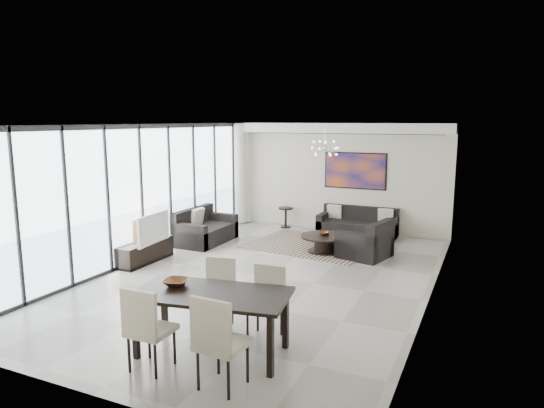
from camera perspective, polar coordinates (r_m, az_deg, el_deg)
The scene contains 20 objects.
room_shell at distance 8.92m, azimuth 2.07°, elevation -0.05°, with size 6.00×9.00×2.90m.
window_wall at distance 10.62m, azimuth -14.72°, elevation 1.33°, with size 0.37×8.95×2.90m.
soffit at distance 12.99m, azimuth 7.54°, elevation 8.84°, with size 5.98×0.40×0.26m, color white.
painting at distance 13.09m, azimuth 9.75°, elevation 3.87°, with size 1.68×0.04×0.98m, color #C8581B.
chandelier at distance 11.20m, azimuth 6.25°, elevation 6.57°, with size 0.66×0.66×0.71m.
rug at distance 11.76m, azimuth 4.80°, elevation -4.84°, with size 2.88×2.22×0.01m, color black.
coffee_table at distance 11.17m, azimuth 6.20°, elevation -4.53°, with size 1.10×1.10×0.38m.
bowl_coffee at distance 11.16m, azimuth 6.18°, elevation -3.46°, with size 0.24×0.24×0.07m, color brown.
sofa_main at distance 12.87m, azimuth 10.03°, elevation -2.57°, with size 2.01×0.82×0.73m.
loveseat at distance 12.08m, azimuth -7.98°, elevation -3.16°, with size 0.93×1.65×0.83m.
armchair at distance 10.85m, azimuth 11.03°, elevation -4.70°, with size 1.16×1.20×0.85m.
side_table at distance 13.57m, azimuth 1.63°, elevation -1.18°, with size 0.41×0.41×0.57m.
tv_console at distance 10.66m, azimuth -14.67°, elevation -5.46°, with size 0.40×1.44×0.45m, color black.
television at distance 10.40m, azimuth -14.27°, elevation -2.78°, with size 1.09×0.14×0.63m, color gray.
dining_table at distance 6.33m, azimuth -7.10°, elevation -10.99°, with size 2.11×1.30×0.82m.
dining_chair_sw at distance 6.07m, azimuth -14.67°, elevation -13.49°, with size 0.50×0.50×1.06m.
dining_chair_se at distance 5.53m, azimuth -6.48°, elevation -15.26°, with size 0.54×0.54×1.11m.
dining_chair_nw at distance 7.23m, azimuth -6.32°, elevation -9.69°, with size 0.52×0.52×1.00m.
dining_chair_ne at distance 6.83m, azimuth -0.57°, elevation -10.82°, with size 0.48×0.48×0.99m.
bowl_dining at distance 6.62m, azimuth -11.23°, elevation -9.02°, with size 0.33×0.33×0.08m, color brown.
Camera 1 is at (3.81, -8.12, 2.98)m, focal length 32.00 mm.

